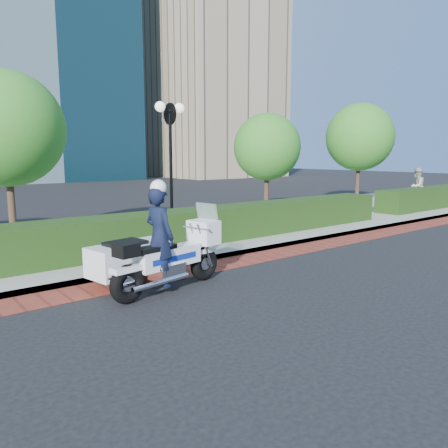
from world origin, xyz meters
TOP-DOWN VIEW (x-y plane):
  - ground at (0.00, 0.00)m, footprint 120.00×120.00m
  - brick_strip at (0.00, 1.50)m, footprint 60.00×1.00m
  - sidewalk at (0.00, 6.00)m, footprint 60.00×8.00m
  - hedge_main at (0.00, 3.60)m, footprint 18.00×1.20m
  - hedge_far at (16.00, 3.60)m, footprint 10.00×1.20m
  - lamppost at (1.00, 5.20)m, footprint 1.02×0.70m
  - tree_b at (-3.50, 6.50)m, footprint 3.20×3.20m
  - tree_c at (6.50, 6.50)m, footprint 2.80×2.80m
  - tree_d at (13.00, 6.50)m, footprint 3.40×3.40m
  - tower_right at (28.00, 38.00)m, footprint 14.00×12.00m
  - police_motorcycle at (-2.17, 0.86)m, footprint 2.78×2.00m
  - pedestrian at (14.88, 4.32)m, footprint 0.98×0.77m

SIDE VIEW (x-z plane):
  - ground at x=0.00m, z-range 0.00..0.00m
  - brick_strip at x=0.00m, z-range 0.00..0.01m
  - sidewalk at x=0.00m, z-range 0.00..0.15m
  - hedge_main at x=0.00m, z-range 0.15..1.15m
  - hedge_far at x=16.00m, z-range 0.15..1.15m
  - police_motorcycle at x=-2.17m, z-range -0.36..1.91m
  - pedestrian at x=14.88m, z-range 0.15..2.11m
  - lamppost at x=1.00m, z-range 0.85..5.06m
  - tree_c at x=6.50m, z-range 0.90..5.20m
  - tree_b at x=-3.50m, z-range 0.99..5.88m
  - tree_d at x=13.00m, z-range 1.03..6.19m
  - tower_right at x=28.00m, z-range 0.00..28.00m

